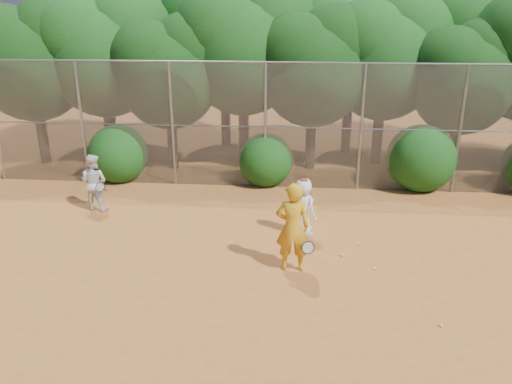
{
  "coord_description": "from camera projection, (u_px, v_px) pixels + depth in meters",
  "views": [
    {
      "loc": [
        0.02,
        -9.48,
        5.59
      ],
      "look_at": [
        -1.0,
        2.5,
        1.1
      ],
      "focal_mm": 35.0,
      "sensor_mm": 36.0,
      "label": 1
    }
  ],
  "objects": [
    {
      "name": "bush_0",
      "position": [
        118.0,
        151.0,
        16.81
      ],
      "size": [
        2.0,
        2.0,
        2.0
      ],
      "primitive_type": "sphere",
      "color": "#104010",
      "rests_on": "ground"
    },
    {
      "name": "tree_1",
      "position": [
        105.0,
        49.0,
        17.87
      ],
      "size": [
        4.64,
        4.03,
        6.35
      ],
      "color": "black",
      "rests_on": "ground"
    },
    {
      "name": "tree_6",
      "position": [
        465.0,
        74.0,
        16.65
      ],
      "size": [
        3.86,
        3.36,
        5.29
      ],
      "color": "black",
      "rests_on": "ground"
    },
    {
      "name": "player_white",
      "position": [
        94.0,
        182.0,
        14.35
      ],
      "size": [
        0.92,
        0.81,
        1.66
      ],
      "rotation": [
        0.0,
        0.0,
        2.96
      ],
      "color": "silver",
      "rests_on": "ground"
    },
    {
      "name": "player_yellow",
      "position": [
        293.0,
        227.0,
        10.94
      ],
      "size": [
        0.9,
        0.55,
        2.06
      ],
      "rotation": [
        0.0,
        0.0,
        3.21
      ],
      "color": "gold",
      "rests_on": "ground"
    },
    {
      "name": "bush_2",
      "position": [
        421.0,
        155.0,
        15.98
      ],
      "size": [
        2.2,
        2.2,
        2.2
      ],
      "primitive_type": "sphere",
      "color": "#104010",
      "rests_on": "ground"
    },
    {
      "name": "tree_2",
      "position": [
        170.0,
        68.0,
        17.22
      ],
      "size": [
        3.99,
        3.47,
        5.47
      ],
      "color": "black",
      "rests_on": "ground"
    },
    {
      "name": "tree_9",
      "position": [
        102.0,
        39.0,
        20.04
      ],
      "size": [
        4.83,
        4.2,
        6.62
      ],
      "color": "black",
      "rests_on": "ground"
    },
    {
      "name": "ball_1",
      "position": [
        359.0,
        245.0,
        12.36
      ],
      "size": [
        0.07,
        0.07,
        0.07
      ],
      "primitive_type": "sphere",
      "color": "yellow",
      "rests_on": "ground"
    },
    {
      "name": "tree_4",
      "position": [
        315.0,
        63.0,
        17.14
      ],
      "size": [
        4.19,
        3.64,
        5.73
      ],
      "color": "black",
      "rests_on": "ground"
    },
    {
      "name": "ball_5",
      "position": [
        458.0,
        208.0,
        14.6
      ],
      "size": [
        0.07,
        0.07,
        0.07
      ],
      "primitive_type": "sphere",
      "color": "yellow",
      "rests_on": "ground"
    },
    {
      "name": "tree_12",
      "position": [
        471.0,
        36.0,
        19.2
      ],
      "size": [
        5.02,
        4.37,
        6.88
      ],
      "color": "black",
      "rests_on": "ground"
    },
    {
      "name": "tree_0",
      "position": [
        32.0,
        56.0,
        17.68
      ],
      "size": [
        4.38,
        3.81,
        6.0
      ],
      "color": "black",
      "rests_on": "ground"
    },
    {
      "name": "fence_back",
      "position": [
        293.0,
        126.0,
        15.7
      ],
      "size": [
        20.05,
        0.09,
        4.03
      ],
      "color": "gray",
      "rests_on": "ground"
    },
    {
      "name": "ball_4",
      "position": [
        342.0,
        255.0,
        11.86
      ],
      "size": [
        0.07,
        0.07,
        0.07
      ],
      "primitive_type": "sphere",
      "color": "yellow",
      "rests_on": "ground"
    },
    {
      "name": "tree_11",
      "position": [
        353.0,
        46.0,
        19.12
      ],
      "size": [
        4.64,
        4.03,
        6.35
      ],
      "color": "black",
      "rests_on": "ground"
    },
    {
      "name": "tree_3",
      "position": [
        245.0,
        42.0,
        17.68
      ],
      "size": [
        4.89,
        4.26,
        6.7
      ],
      "color": "black",
      "rests_on": "ground"
    },
    {
      "name": "ball_0",
      "position": [
        374.0,
        268.0,
        11.25
      ],
      "size": [
        0.07,
        0.07,
        0.07
      ],
      "primitive_type": "sphere",
      "color": "yellow",
      "rests_on": "ground"
    },
    {
      "name": "bush_1",
      "position": [
        266.0,
        158.0,
        16.45
      ],
      "size": [
        1.8,
        1.8,
        1.8
      ],
      "primitive_type": "sphere",
      "color": "#104010",
      "rests_on": "ground"
    },
    {
      "name": "tree_10",
      "position": [
        226.0,
        32.0,
        19.73
      ],
      "size": [
        5.15,
        4.48,
        7.06
      ],
      "color": "black",
      "rests_on": "ground"
    },
    {
      "name": "ball_2",
      "position": [
        441.0,
        325.0,
        9.24
      ],
      "size": [
        0.07,
        0.07,
        0.07
      ],
      "primitive_type": "sphere",
      "color": "yellow",
      "rests_on": "ground"
    },
    {
      "name": "ground",
      "position": [
        292.0,
        281.0,
        10.8
      ],
      "size": [
        80.0,
        80.0,
        0.0
      ],
      "primitive_type": "plane",
      "color": "#A15A24",
      "rests_on": "ground"
    },
    {
      "name": "tree_5",
      "position": [
        386.0,
        53.0,
        17.59
      ],
      "size": [
        4.51,
        3.92,
        6.17
      ],
      "color": "black",
      "rests_on": "ground"
    },
    {
      "name": "player_teen",
      "position": [
        303.0,
        207.0,
        12.71
      ],
      "size": [
        0.89,
        0.86,
        1.56
      ],
      "rotation": [
        0.0,
        0.0,
        2.43
      ],
      "color": "white",
      "rests_on": "ground"
    }
  ]
}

